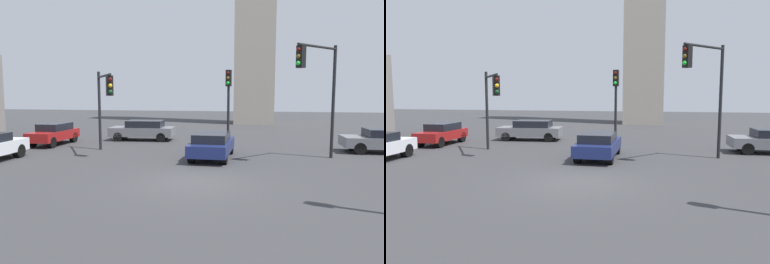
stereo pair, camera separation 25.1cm
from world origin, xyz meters
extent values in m
plane|color=#38383A|center=(0.00, 0.00, 0.00)|extent=(107.74, 107.74, 0.00)
cylinder|color=black|center=(6.05, 6.39, 2.85)|extent=(0.16, 0.16, 5.70)
cylinder|color=black|center=(5.04, 5.22, 5.52)|extent=(2.13, 2.43, 0.12)
cube|color=black|center=(4.18, 4.23, 4.97)|extent=(0.45, 0.45, 1.00)
sphere|color=#4C0F0C|center=(4.05, 4.08, 5.27)|extent=(0.20, 0.20, 0.20)
sphere|color=#594714|center=(4.05, 4.08, 4.97)|extent=(0.20, 0.20, 0.20)
sphere|color=green|center=(4.05, 4.08, 4.67)|extent=(0.20, 0.20, 0.20)
cylinder|color=black|center=(-6.85, 6.79, 2.28)|extent=(0.16, 0.16, 4.57)
cylinder|color=black|center=(-5.84, 5.28, 4.24)|extent=(2.13, 3.09, 0.12)
cube|color=black|center=(-4.97, 3.97, 3.69)|extent=(0.44, 0.44, 1.00)
sphere|color=#4C0F0C|center=(-4.85, 3.81, 3.99)|extent=(0.20, 0.20, 0.20)
sphere|color=yellow|center=(-4.85, 3.81, 3.69)|extent=(0.20, 0.20, 0.20)
sphere|color=#14471E|center=(-4.85, 3.81, 3.39)|extent=(0.20, 0.20, 0.20)
cylinder|color=black|center=(0.47, 9.40, 2.37)|extent=(0.16, 0.16, 4.74)
cube|color=black|center=(0.47, 9.40, 4.24)|extent=(0.36, 0.36, 1.00)
sphere|color=#4C0F0C|center=(0.44, 9.20, 4.54)|extent=(0.20, 0.20, 0.20)
sphere|color=#594714|center=(0.44, 9.20, 4.24)|extent=(0.20, 0.20, 0.20)
sphere|color=green|center=(0.44, 9.20, 3.94)|extent=(0.20, 0.20, 0.20)
cube|color=maroon|center=(-10.68, 8.07, 0.63)|extent=(1.65, 3.95, 0.58)
cube|color=black|center=(-10.68, 8.26, 1.13)|extent=(1.44, 2.22, 0.51)
cylinder|color=black|center=(-10.00, 6.74, 0.34)|extent=(0.30, 0.69, 0.69)
cylinder|color=black|center=(-11.32, 6.72, 0.34)|extent=(0.30, 0.69, 0.69)
cylinder|color=black|center=(-10.03, 9.41, 0.34)|extent=(0.30, 0.69, 0.69)
cylinder|color=black|center=(-11.35, 9.39, 0.34)|extent=(0.30, 0.69, 0.69)
cylinder|color=black|center=(7.77, 7.77, 0.33)|extent=(0.67, 0.37, 0.66)
cylinder|color=black|center=(7.74, 9.39, 0.33)|extent=(0.67, 0.37, 0.66)
cylinder|color=black|center=(-9.88, 3.52, 0.35)|extent=(0.37, 0.71, 0.70)
cube|color=navy|center=(0.04, 5.17, 0.61)|extent=(1.94, 4.44, 0.57)
cube|color=black|center=(0.03, 4.95, 1.09)|extent=(1.68, 2.50, 0.47)
cylinder|color=black|center=(-0.70, 6.68, 0.32)|extent=(0.35, 0.66, 0.65)
cylinder|color=black|center=(0.83, 6.65, 0.32)|extent=(0.35, 0.66, 0.65)
cylinder|color=black|center=(-0.76, 3.68, 0.32)|extent=(0.35, 0.66, 0.65)
cylinder|color=black|center=(0.77, 3.66, 0.32)|extent=(0.35, 0.66, 0.65)
cube|color=slate|center=(-5.78, 11.32, 0.62)|extent=(4.57, 2.22, 0.61)
cube|color=black|center=(-5.56, 11.34, 1.15)|extent=(2.60, 1.85, 0.52)
cylinder|color=black|center=(-7.22, 10.44, 0.32)|extent=(0.66, 0.39, 0.64)
cylinder|color=black|center=(-7.34, 11.99, 0.32)|extent=(0.66, 0.39, 0.64)
cylinder|color=black|center=(-4.22, 10.66, 0.32)|extent=(0.66, 0.39, 0.64)
cylinder|color=black|center=(-4.33, 12.21, 0.32)|extent=(0.66, 0.39, 0.64)
camera|label=1|loc=(2.40, -12.96, 3.32)|focal=33.71mm
camera|label=2|loc=(2.65, -12.92, 3.32)|focal=33.71mm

